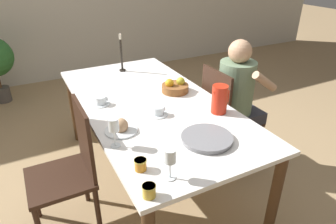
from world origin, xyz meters
TOP-DOWN VIEW (x-y plane):
  - ground_plane at (0.00, 0.00)m, footprint 20.00×20.00m
  - dining_table at (0.00, 0.00)m, footprint 1.00×2.01m
  - chair_person_side at (0.68, -0.08)m, footprint 0.42×0.42m
  - chair_opposite at (-0.68, -0.19)m, footprint 0.42×0.42m
  - person_seated at (0.77, -0.12)m, footprint 0.39×0.41m
  - red_pitcher at (0.37, -0.38)m, footprint 0.14×0.11m
  - wine_glass_water at (-0.43, -0.46)m, footprint 0.06×0.06m
  - wine_glass_juice at (-0.28, -0.86)m, footprint 0.06×0.06m
  - teacup_near_person at (-0.04, -0.22)m, footprint 0.14×0.14m
  - teacup_across at (-0.35, 0.13)m, footprint 0.14×0.14m
  - serving_tray at (0.08, -0.66)m, footprint 0.32×0.32m
  - bread_plate at (-0.35, -0.32)m, footprint 0.21×0.21m
  - jam_jar_amber at (-0.39, -0.73)m, footprint 0.07×0.07m
  - jam_jar_red at (-0.43, -0.93)m, footprint 0.07×0.07m
  - fruit_bowl at (0.26, 0.08)m, footprint 0.22×0.22m
  - candlestick_tall at (0.05, 0.76)m, footprint 0.06×0.06m

SIDE VIEW (x-z plane):
  - ground_plane at x=0.00m, z-range 0.00..0.00m
  - chair_person_side at x=0.68m, z-range 0.02..0.96m
  - chair_opposite at x=-0.68m, z-range 0.02..0.96m
  - dining_table at x=0.00m, z-range 0.29..1.04m
  - person_seated at x=0.77m, z-range 0.11..1.28m
  - serving_tray at x=0.08m, z-range 0.75..0.78m
  - teacup_near_person at x=-0.04m, z-range 0.75..0.81m
  - teacup_across at x=-0.35m, z-range 0.75..0.81m
  - bread_plate at x=-0.35m, z-range 0.73..0.83m
  - jam_jar_amber at x=-0.39m, z-range 0.75..0.82m
  - jam_jar_red at x=-0.43m, z-range 0.75..0.82m
  - fruit_bowl at x=0.26m, z-range 0.73..0.85m
  - red_pitcher at x=0.37m, z-range 0.75..0.96m
  - wine_glass_juice at x=-0.28m, z-range 0.79..0.97m
  - wine_glass_water at x=-0.43m, z-range 0.79..0.98m
  - candlestick_tall at x=0.05m, z-range 0.71..1.07m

